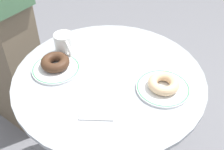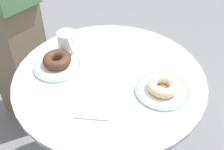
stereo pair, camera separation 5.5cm
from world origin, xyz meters
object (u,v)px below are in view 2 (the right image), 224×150
(person_figure, at_px, (5,11))
(cafe_table, at_px, (110,116))
(donut_chocolate, at_px, (57,60))
(plate_left, at_px, (58,66))
(paper_napkin, at_px, (95,106))
(coffee_mug, at_px, (67,43))
(plate_right, at_px, (163,89))
(donut_glazed, at_px, (163,85))

(person_figure, bearing_deg, cafe_table, -16.16)
(donut_chocolate, bearing_deg, plate_left, -61.50)
(paper_napkin, height_order, coffee_mug, coffee_mug)
(plate_left, bearing_deg, cafe_table, 10.35)
(donut_chocolate, xyz_separation_m, person_figure, (-0.47, 0.23, 0.00))
(plate_left, relative_size, coffee_mug, 1.87)
(plate_right, bearing_deg, donut_chocolate, -175.41)
(plate_left, height_order, paper_napkin, plate_left)
(donut_glazed, bearing_deg, paper_napkin, -138.46)
(cafe_table, xyz_separation_m, plate_left, (-0.22, -0.04, 0.26))
(cafe_table, bearing_deg, plate_left, -169.65)
(coffee_mug, bearing_deg, plate_left, -83.00)
(donut_chocolate, height_order, paper_napkin, donut_chocolate)
(plate_right, distance_m, coffee_mug, 0.47)
(donut_chocolate, distance_m, coffee_mug, 0.11)
(plate_right, bearing_deg, coffee_mug, 171.62)
(donut_chocolate, xyz_separation_m, donut_glazed, (0.45, 0.04, -0.00))
(plate_left, distance_m, person_figure, 0.54)
(plate_left, xyz_separation_m, donut_chocolate, (-0.01, 0.01, 0.03))
(plate_left, xyz_separation_m, coffee_mug, (-0.01, 0.11, 0.04))
(cafe_table, distance_m, donut_glazed, 0.36)
(donut_chocolate, xyz_separation_m, coffee_mug, (-0.01, 0.10, 0.02))
(plate_left, distance_m, donut_chocolate, 0.03)
(plate_left, relative_size, person_figure, 0.12)
(cafe_table, height_order, donut_glazed, donut_glazed)
(cafe_table, relative_size, donut_glazed, 6.48)
(donut_chocolate, height_order, donut_glazed, donut_chocolate)
(cafe_table, xyz_separation_m, donut_glazed, (0.22, 0.00, 0.28))
(plate_right, distance_m, person_figure, 0.95)
(donut_glazed, xyz_separation_m, coffee_mug, (-0.46, 0.07, 0.02))
(donut_glazed, bearing_deg, person_figure, 167.89)
(donut_chocolate, bearing_deg, cafe_table, 7.81)
(donut_glazed, relative_size, person_figure, 0.08)
(cafe_table, distance_m, plate_left, 0.34)
(plate_right, xyz_separation_m, donut_glazed, (0.00, 0.00, 0.02))
(donut_glazed, distance_m, coffee_mug, 0.47)
(donut_glazed, bearing_deg, donut_chocolate, -175.41)
(paper_napkin, relative_size, person_figure, 0.08)
(cafe_table, relative_size, person_figure, 0.49)
(plate_right, bearing_deg, paper_napkin, -138.46)
(coffee_mug, distance_m, person_figure, 0.48)
(donut_chocolate, bearing_deg, plate_right, 4.59)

